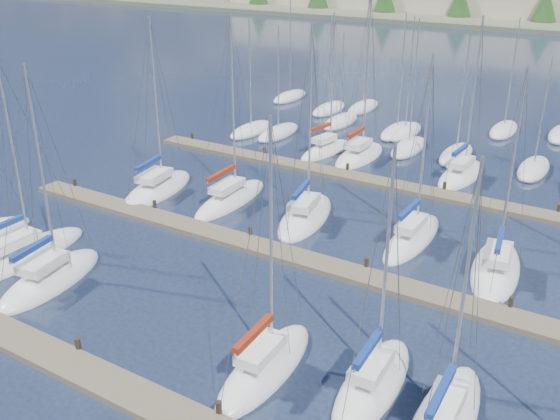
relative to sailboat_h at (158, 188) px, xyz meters
The scene contains 17 objects.
ground 42.53m from the sailboat_h, 70.06° to the left, with size 400.00×400.00×0.00m, color #232E46.
dock_near 23.12m from the sailboat_h, 51.14° to the right, with size 44.00×1.93×1.10m.
dock_mid 15.05m from the sailboat_h, 15.42° to the right, with size 44.00×1.93×1.10m.
dock_far 17.62m from the sailboat_h, 34.58° to the left, with size 44.00×1.93×1.10m.
sailboat_h is the anchor object (origin of this frame).
sailboat_i 6.00m from the sailboat_h, 11.15° to the left, with size 2.82×8.55×13.81m.
sailboat_k 19.45m from the sailboat_h, ahead, with size 2.18×7.99×12.30m.
sailboat_p 23.82m from the sailboat_h, 38.72° to the left, with size 2.91×7.78×13.10m.
sailboat_o 17.82m from the sailboat_h, 57.13° to the left, with size 2.89×7.73×14.43m.
sailboat_l 24.86m from the sailboat_h, ahead, with size 3.82×8.35×12.28m.
sailboat_b 12.53m from the sailboat_h, 88.20° to the right, with size 2.86×9.16×12.55m.
sailboat_c 13.98m from the sailboat_h, 73.06° to the right, with size 4.01×7.90×12.70m.
sailboat_d 22.92m from the sailboat_h, 36.50° to the right, with size 2.66×7.41×12.18m.
sailboat_e 25.93m from the sailboat_h, 27.93° to the right, with size 2.59×7.10×11.44m.
sailboat_j 12.05m from the sailboat_h, ahead, with size 4.42×8.48×13.57m.
sailboat_n 16.10m from the sailboat_h, 65.93° to the left, with size 3.05×7.09×12.64m.
distant_boats 25.83m from the sailboat_h, 66.83° to the left, with size 36.93×20.75×13.30m.
Camera 1 is at (16.20, -12.31, 17.60)m, focal length 40.00 mm.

